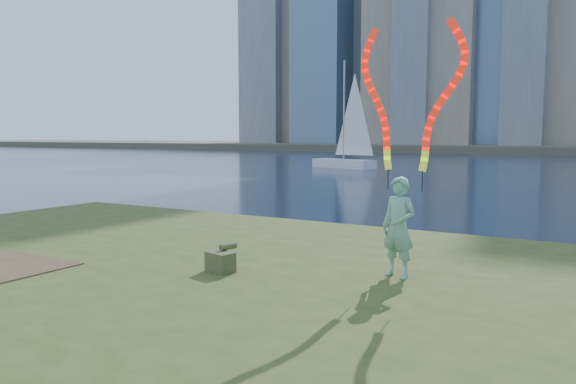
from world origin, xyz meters
The scene contains 6 objects.
ground centered at (0.00, 0.00, 0.00)m, with size 320.00×320.00×0.00m, color #17233A.
grassy_knoll centered at (0.00, -2.30, 0.34)m, with size 20.00×18.00×0.80m.
far_shore centered at (0.00, 95.00, 0.60)m, with size 320.00×40.00×1.20m, color #504B3B.
woman_with_ribbons centered at (3.88, 0.07, 2.26)m, with size 1.90×0.59×3.83m.
canvas_bag centered at (1.52, -0.99, 0.96)m, with size 0.47×0.52×0.39m.
sailboat centered at (-13.46, 35.92, 1.56)m, with size 6.00×3.21×9.05m.
Camera 1 is at (6.48, -7.44, 2.80)m, focal length 35.00 mm.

